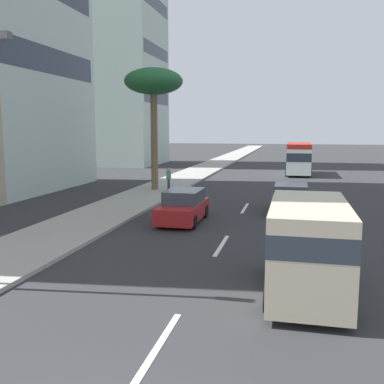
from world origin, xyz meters
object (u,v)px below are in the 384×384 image
minibus_fourth (299,157)px  palm_tree (154,84)px  van_third (308,243)px  pedestrian_near_lamp (169,178)px  car_lead (184,207)px  car_second (291,199)px

minibus_fourth → palm_tree: bearing=144.7°
van_third → pedestrian_near_lamp: van_third is taller
car_lead → van_third: van_third is taller
car_second → minibus_fourth: size_ratio=0.61×
car_second → pedestrian_near_lamp: (6.08, 8.70, 0.27)m
car_second → car_lead: bearing=125.8°
car_lead → pedestrian_near_lamp: (9.79, 3.56, 0.27)m
car_lead → minibus_fourth: 25.26m
van_third → palm_tree: (18.69, 10.36, 6.21)m
car_lead → car_second: bearing=125.8°
car_lead → minibus_fourth: (24.59, -5.70, 0.96)m
van_third → palm_tree: size_ratio=0.55×
van_third → palm_tree: 22.26m
van_third → minibus_fourth: bearing=-0.0°
van_third → car_second: bearing=2.6°
minibus_fourth → car_lead: bearing=167.0°
minibus_fourth → palm_tree: (-14.63, 10.36, 5.99)m
van_third → pedestrian_near_lamp: (18.52, 9.26, -0.46)m
minibus_fourth → pedestrian_near_lamp: size_ratio=4.37×
minibus_fourth → palm_tree: size_ratio=0.80×
car_second → minibus_fourth: (20.88, -0.56, 0.96)m
car_lead → palm_tree: size_ratio=0.50×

